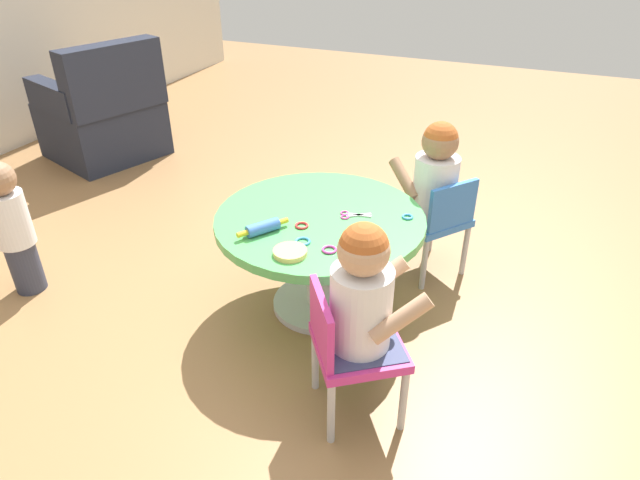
{
  "coord_description": "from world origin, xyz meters",
  "views": [
    {
      "loc": [
        -1.92,
        -0.81,
        1.62
      ],
      "look_at": [
        0.0,
        0.0,
        0.36
      ],
      "focal_mm": 31.14,
      "sensor_mm": 36.0,
      "label": 1
    }
  ],
  "objects_px": {
    "armchair_dark": "(104,116)",
    "toddler_standing": "(12,225)",
    "craft_table": "(320,238)",
    "child_chair_right": "(436,219)",
    "craft_scissors": "(351,215)",
    "child_chair_left": "(350,346)",
    "seated_child_right": "(436,174)",
    "rolling_pin": "(263,228)",
    "seated_child_left": "(363,293)"
  },
  "relations": [
    {
      "from": "craft_table",
      "to": "child_chair_right",
      "type": "xyz_separation_m",
      "value": [
        0.48,
        -0.41,
        -0.06
      ]
    },
    {
      "from": "armchair_dark",
      "to": "toddler_standing",
      "type": "bearing_deg",
      "value": -152.36
    },
    {
      "from": "armchair_dark",
      "to": "craft_scissors",
      "type": "distance_m",
      "value": 2.5
    },
    {
      "from": "craft_table",
      "to": "armchair_dark",
      "type": "height_order",
      "value": "armchair_dark"
    },
    {
      "from": "toddler_standing",
      "to": "rolling_pin",
      "type": "distance_m",
      "value": 1.23
    },
    {
      "from": "child_chair_right",
      "to": "child_chair_left",
      "type": "bearing_deg",
      "value": 175.69
    },
    {
      "from": "seated_child_left",
      "to": "child_chair_right",
      "type": "bearing_deg",
      "value": -2.54
    },
    {
      "from": "child_chair_left",
      "to": "rolling_pin",
      "type": "bearing_deg",
      "value": 57.36
    },
    {
      "from": "craft_table",
      "to": "seated_child_left",
      "type": "xyz_separation_m",
      "value": [
        -0.51,
        -0.37,
        0.16
      ]
    },
    {
      "from": "seated_child_left",
      "to": "seated_child_right",
      "type": "bearing_deg",
      "value": -0.7
    },
    {
      "from": "toddler_standing",
      "to": "rolling_pin",
      "type": "xyz_separation_m",
      "value": [
        0.2,
        -1.21,
        0.15
      ]
    },
    {
      "from": "armchair_dark",
      "to": "rolling_pin",
      "type": "bearing_deg",
      "value": -123.04
    },
    {
      "from": "toddler_standing",
      "to": "armchair_dark",
      "type": "bearing_deg",
      "value": 27.64
    },
    {
      "from": "seated_child_left",
      "to": "child_chair_right",
      "type": "xyz_separation_m",
      "value": [
        1.0,
        -0.04,
        -0.23
      ]
    },
    {
      "from": "child_chair_right",
      "to": "armchair_dark",
      "type": "bearing_deg",
      "value": 76.97
    },
    {
      "from": "craft_table",
      "to": "rolling_pin",
      "type": "xyz_separation_m",
      "value": [
        -0.22,
        0.16,
        0.14
      ]
    },
    {
      "from": "seated_child_left",
      "to": "toddler_standing",
      "type": "height_order",
      "value": "seated_child_left"
    },
    {
      "from": "seated_child_right",
      "to": "child_chair_left",
      "type": "bearing_deg",
      "value": 177.52
    },
    {
      "from": "seated_child_left",
      "to": "toddler_standing",
      "type": "xyz_separation_m",
      "value": [
        0.09,
        1.73,
        -0.17
      ]
    },
    {
      "from": "child_chair_right",
      "to": "armchair_dark",
      "type": "distance_m",
      "value": 2.63
    },
    {
      "from": "craft_table",
      "to": "child_chair_left",
      "type": "relative_size",
      "value": 1.69
    },
    {
      "from": "seated_child_right",
      "to": "craft_scissors",
      "type": "xyz_separation_m",
      "value": [
        -0.45,
        0.26,
        -0.05
      ]
    },
    {
      "from": "seated_child_left",
      "to": "child_chair_right",
      "type": "distance_m",
      "value": 1.02
    },
    {
      "from": "child_chair_left",
      "to": "craft_scissors",
      "type": "relative_size",
      "value": 3.76
    },
    {
      "from": "toddler_standing",
      "to": "child_chair_left",
      "type": "bearing_deg",
      "value": -93.83
    },
    {
      "from": "seated_child_left",
      "to": "child_chair_right",
      "type": "height_order",
      "value": "seated_child_left"
    },
    {
      "from": "seated_child_right",
      "to": "armchair_dark",
      "type": "relative_size",
      "value": 0.56
    },
    {
      "from": "child_chair_right",
      "to": "toddler_standing",
      "type": "relative_size",
      "value": 0.8
    },
    {
      "from": "toddler_standing",
      "to": "rolling_pin",
      "type": "bearing_deg",
      "value": -80.43
    },
    {
      "from": "seated_child_right",
      "to": "armchair_dark",
      "type": "height_order",
      "value": "armchair_dark"
    },
    {
      "from": "craft_table",
      "to": "child_chair_right",
      "type": "distance_m",
      "value": 0.64
    },
    {
      "from": "seated_child_right",
      "to": "child_chair_right",
      "type": "bearing_deg",
      "value": -127.54
    },
    {
      "from": "child_chair_right",
      "to": "armchair_dark",
      "type": "xyz_separation_m",
      "value": [
        0.59,
        2.56,
        0.0
      ]
    },
    {
      "from": "craft_scissors",
      "to": "child_chair_left",
      "type": "bearing_deg",
      "value": -160.0
    },
    {
      "from": "craft_table",
      "to": "armchair_dark",
      "type": "bearing_deg",
      "value": 63.44
    },
    {
      "from": "craft_scissors",
      "to": "rolling_pin",
      "type": "bearing_deg",
      "value": 134.44
    },
    {
      "from": "seated_child_left",
      "to": "toddler_standing",
      "type": "distance_m",
      "value": 1.75
    },
    {
      "from": "child_chair_right",
      "to": "rolling_pin",
      "type": "distance_m",
      "value": 0.93
    },
    {
      "from": "child_chair_right",
      "to": "seated_child_right",
      "type": "relative_size",
      "value": 1.05
    },
    {
      "from": "seated_child_left",
      "to": "armchair_dark",
      "type": "bearing_deg",
      "value": 57.75
    },
    {
      "from": "armchair_dark",
      "to": "toddler_standing",
      "type": "distance_m",
      "value": 1.69
    },
    {
      "from": "seated_child_right",
      "to": "toddler_standing",
      "type": "relative_size",
      "value": 0.76
    },
    {
      "from": "seated_child_left",
      "to": "armchair_dark",
      "type": "distance_m",
      "value": 2.99
    },
    {
      "from": "rolling_pin",
      "to": "craft_scissors",
      "type": "xyz_separation_m",
      "value": [
        0.27,
        -0.28,
        -0.02
      ]
    },
    {
      "from": "child_chair_left",
      "to": "armchair_dark",
      "type": "bearing_deg",
      "value": 57.04
    },
    {
      "from": "armchair_dark",
      "to": "toddler_standing",
      "type": "relative_size",
      "value": 1.35
    },
    {
      "from": "craft_scissors",
      "to": "toddler_standing",
      "type": "bearing_deg",
      "value": 107.82
    },
    {
      "from": "rolling_pin",
      "to": "seated_child_left",
      "type": "bearing_deg",
      "value": -119.14
    },
    {
      "from": "toddler_standing",
      "to": "rolling_pin",
      "type": "height_order",
      "value": "toddler_standing"
    },
    {
      "from": "craft_table",
      "to": "child_chair_right",
      "type": "bearing_deg",
      "value": -40.67
    }
  ]
}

